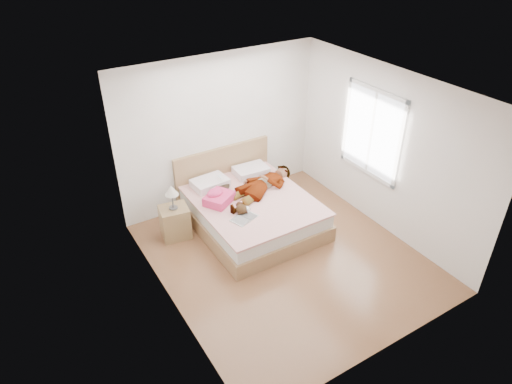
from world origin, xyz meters
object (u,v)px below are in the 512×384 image
phone (220,177)px  woman (259,184)px  coffee_mug (247,210)px  nightstand (175,220)px  bed (250,209)px  magazine (244,218)px  towel (218,197)px  plush_toy (241,208)px

phone → woman: bearing=-57.0°
coffee_mug → nightstand: nightstand is taller
bed → magazine: size_ratio=4.63×
towel → plush_toy: bearing=-68.7°
coffee_mug → phone: bearing=89.2°
woman → bed: bed is taller
towel → coffee_mug: (0.23, -0.48, -0.05)m
bed → woman: bearing=25.8°
towel → magazine: size_ratio=1.25×
towel → woman: bearing=-0.7°
magazine → woman: bearing=43.3°
bed → plush_toy: bed is taller
magazine → bed: bearing=50.8°
magazine → towel: bearing=102.0°
nightstand → towel: bearing=-15.6°
woman → towel: bearing=-109.0°
phone → magazine: phone is taller
magazine → nightstand: size_ratio=0.48×
bed → nightstand: bed is taller
nightstand → coffee_mug: bearing=-36.3°
phone → bed: bed is taller
phone → coffee_mug: 0.89m
phone → towel: towel is taller
towel → coffee_mug: size_ratio=4.58×
phone → nightstand: bearing=173.9°
woman → bed: bearing=-82.5°
towel → plush_toy: towel is taller
phone → coffee_mug: bearing=-109.1°
coffee_mug → plush_toy: size_ratio=0.45×
woman → plush_toy: 0.72m
phone → nightstand: 1.03m
phone → bed: bearing=-81.3°
plush_toy → phone: bearing=84.6°
phone → nightstand: size_ratio=0.11×
bed → towel: 0.62m
plush_toy → nightstand: 1.09m
bed → towel: size_ratio=3.70×
coffee_mug → plush_toy: bearing=143.7°
bed → nightstand: (-1.19, 0.31, 0.03)m
woman → coffee_mug: bearing=-65.6°
plush_toy → nightstand: (-0.85, 0.62, -0.28)m
woman → plush_toy: (-0.58, -0.43, -0.04)m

